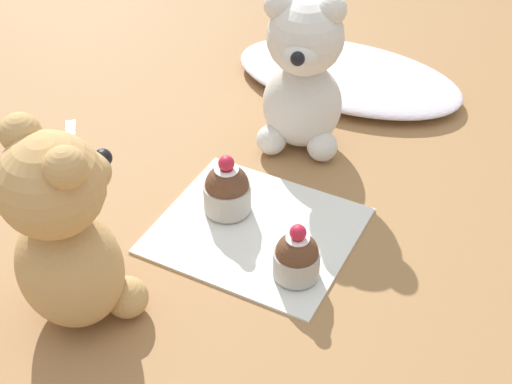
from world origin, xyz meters
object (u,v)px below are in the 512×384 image
cupcake_near_tan_bear (297,257)px  teaspoon (70,146)px  teddy_bear_cream (303,76)px  teddy_bear_tan (66,234)px  cupcake_near_cream_bear (227,190)px

cupcake_near_tan_bear → teaspoon: 0.36m
teaspoon → teddy_bear_cream: bearing=81.2°
cupcake_near_tan_bear → teaspoon: cupcake_near_tan_bear is taller
teddy_bear_tan → cupcake_near_cream_bear: (0.06, 0.19, -0.07)m
teaspoon → teddy_bear_tan: bearing=3.2°
cupcake_near_tan_bear → teaspoon: (-0.35, 0.07, -0.03)m
cupcake_near_cream_bear → teddy_bear_tan: bearing=-106.4°
teddy_bear_cream → cupcake_near_cream_bear: (-0.02, -0.16, -0.06)m
cupcake_near_cream_bear → cupcake_near_tan_bear: size_ratio=1.11×
teddy_bear_cream → teaspoon: size_ratio=1.74×
teddy_bear_cream → teddy_bear_tan: size_ratio=0.94×
teddy_bear_cream → cupcake_near_tan_bear: teddy_bear_cream is taller
cupcake_near_cream_bear → teaspoon: 0.24m
cupcake_near_cream_bear → teaspoon: cupcake_near_cream_bear is taller
teddy_bear_tan → teddy_bear_cream: bearing=-84.4°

